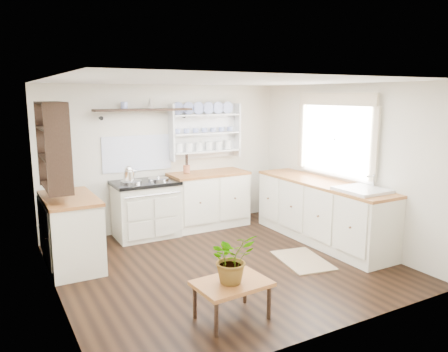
{
  "coord_description": "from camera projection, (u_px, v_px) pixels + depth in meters",
  "views": [
    {
      "loc": [
        -2.58,
        -4.63,
        2.14
      ],
      "look_at": [
        0.14,
        0.25,
        1.1
      ],
      "focal_mm": 35.0,
      "sensor_mm": 36.0,
      "label": 1
    }
  ],
  "objects": [
    {
      "name": "right_cabinets",
      "position": [
        322.0,
        211.0,
        6.42
      ],
      "size": [
        0.62,
        2.43,
        0.9
      ],
      "color": "silver",
      "rests_on": "floor"
    },
    {
      "name": "back_cabinets",
      "position": [
        209.0,
        199.0,
        7.18
      ],
      "size": [
        1.27,
        0.63,
        0.9
      ],
      "color": "silver",
      "rests_on": "floor"
    },
    {
      "name": "ceiling",
      "position": [
        224.0,
        81.0,
        5.18
      ],
      "size": [
        4.0,
        3.8,
        0.01
      ],
      "primitive_type": "cube",
      "color": "white",
      "rests_on": "wall_back"
    },
    {
      "name": "kettle",
      "position": [
        129.0,
        173.0,
        6.29
      ],
      "size": [
        0.16,
        0.16,
        0.2
      ],
      "primitive_type": null,
      "color": "silver",
      "rests_on": "aga_cooker"
    },
    {
      "name": "wall_right",
      "position": [
        344.0,
        164.0,
        6.35
      ],
      "size": [
        0.02,
        3.8,
        2.3
      ],
      "primitive_type": "cube",
      "color": "beige",
      "rests_on": "ground"
    },
    {
      "name": "aga_cooker",
      "position": [
        146.0,
        209.0,
        6.63
      ],
      "size": [
        0.96,
        0.67,
        0.89
      ],
      "color": "beige",
      "rests_on": "floor"
    },
    {
      "name": "floor",
      "position": [
        224.0,
        264.0,
        5.6
      ],
      "size": [
        4.0,
        3.8,
        0.01
      ],
      "primitive_type": "cube",
      "color": "black",
      "rests_on": "ground"
    },
    {
      "name": "utensil_crock",
      "position": [
        187.0,
        169.0,
        6.99
      ],
      "size": [
        0.11,
        0.11,
        0.12
      ],
      "primitive_type": "cylinder",
      "color": "#9C5839",
      "rests_on": "back_cabinets"
    },
    {
      "name": "left_shelving",
      "position": [
        53.0,
        145.0,
        5.21
      ],
      "size": [
        0.28,
        0.8,
        1.05
      ],
      "primitive_type": "cube",
      "color": "black",
      "rests_on": "wall_left"
    },
    {
      "name": "belfast_sink",
      "position": [
        361.0,
        199.0,
        5.71
      ],
      "size": [
        0.55,
        0.6,
        0.45
      ],
      "color": "white",
      "rests_on": "right_cabinets"
    },
    {
      "name": "wall_left",
      "position": [
        52.0,
        194.0,
        4.43
      ],
      "size": [
        0.02,
        3.8,
        2.3
      ],
      "primitive_type": "cube",
      "color": "beige",
      "rests_on": "ground"
    },
    {
      "name": "potted_plant",
      "position": [
        232.0,
        258.0,
        4.13
      ],
      "size": [
        0.44,
        0.39,
        0.48
      ],
      "primitive_type": "imported",
      "rotation": [
        0.0,
        0.0,
        0.03
      ],
      "color": "#3F7233",
      "rests_on": "center_table"
    },
    {
      "name": "wall_back",
      "position": [
        167.0,
        157.0,
        7.02
      ],
      "size": [
        4.0,
        0.02,
        2.3
      ],
      "primitive_type": "cube",
      "color": "beige",
      "rests_on": "ground"
    },
    {
      "name": "left_cabinets",
      "position": [
        71.0,
        231.0,
        5.48
      ],
      "size": [
        0.62,
        1.13,
        0.9
      ],
      "color": "silver",
      "rests_on": "floor"
    },
    {
      "name": "high_shelf",
      "position": [
        144.0,
        110.0,
        6.59
      ],
      "size": [
        1.5,
        0.29,
        0.16
      ],
      "color": "black",
      "rests_on": "wall_back"
    },
    {
      "name": "center_table",
      "position": [
        232.0,
        286.0,
        4.18
      ],
      "size": [
        0.73,
        0.54,
        0.38
      ],
      "rotation": [
        0.0,
        0.0,
        0.06
      ],
      "color": "brown",
      "rests_on": "floor"
    },
    {
      "name": "floor_rug",
      "position": [
        303.0,
        260.0,
        5.71
      ],
      "size": [
        0.7,
        0.94,
        0.02
      ],
      "primitive_type": "cube",
      "rotation": [
        0.0,
        0.0,
        -0.18
      ],
      "color": "#80634A",
      "rests_on": "floor"
    },
    {
      "name": "window",
      "position": [
        335.0,
        135.0,
        6.38
      ],
      "size": [
        0.08,
        1.55,
        1.22
      ],
      "color": "white",
      "rests_on": "wall_right"
    },
    {
      "name": "plate_rack",
      "position": [
        204.0,
        131.0,
        7.23
      ],
      "size": [
        1.2,
        0.22,
        0.9
      ],
      "color": "white",
      "rests_on": "wall_back"
    }
  ]
}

